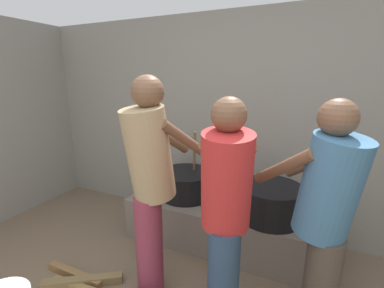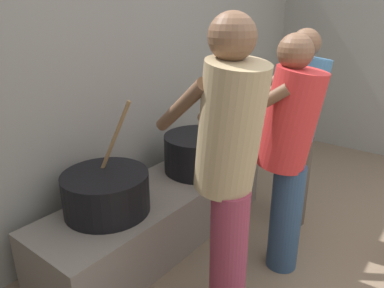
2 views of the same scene
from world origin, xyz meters
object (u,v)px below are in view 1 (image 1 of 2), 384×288
at_px(cooking_pot_secondary, 270,202).
at_px(cook_in_red_shirt, 226,207).
at_px(cook_in_tan_shirt, 150,177).
at_px(cooking_pot_main, 186,183).
at_px(cook_in_blue_shirt, 325,214).

xyz_separation_m(cooking_pot_secondary, cook_in_red_shirt, (-0.17, -0.79, 0.30)).
xyz_separation_m(cook_in_red_shirt, cook_in_tan_shirt, (-0.57, 0.06, 0.07)).
bearing_deg(cook_in_tan_shirt, cooking_pot_secondary, 44.66).
height_order(cooking_pot_main, cook_in_tan_shirt, cook_in_tan_shirt).
xyz_separation_m(cooking_pot_main, cooking_pot_secondary, (0.86, -0.09, 0.02)).
height_order(cook_in_red_shirt, cook_in_blue_shirt, cook_in_red_shirt).
bearing_deg(cook_in_blue_shirt, cook_in_tan_shirt, -175.23).
bearing_deg(cook_in_blue_shirt, cooking_pot_secondary, 120.78).
distance_m(cooking_pot_main, cook_in_red_shirt, 1.16).
height_order(cooking_pot_main, cooking_pot_secondary, cooking_pot_main).
bearing_deg(cook_in_red_shirt, cook_in_blue_shirt, 15.84).
height_order(cook_in_tan_shirt, cook_in_blue_shirt, cook_in_tan_shirt).
xyz_separation_m(cooking_pot_main, cook_in_red_shirt, (0.69, -0.88, 0.31)).
relative_size(cooking_pot_main, cooking_pot_secondary, 1.30).
bearing_deg(cook_in_tan_shirt, cooking_pot_main, 98.38).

